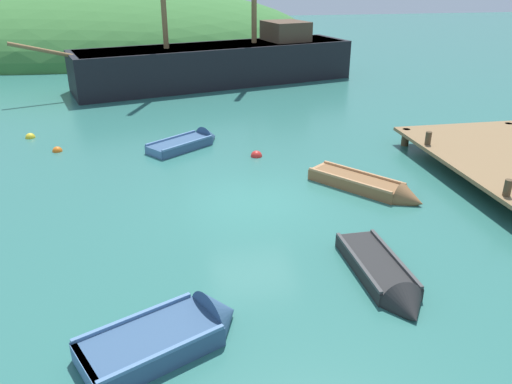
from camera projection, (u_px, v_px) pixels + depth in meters
ground_plane at (253, 202)px, 14.61m from camera, size 120.00×120.00×0.00m
shore_hill at (88, 45)px, 43.90m from camera, size 39.63×26.11×9.86m
sailing_ship at (219, 69)px, 29.10m from camera, size 18.36×7.63×12.79m
rowboat_center at (190, 143)px, 19.17m from camera, size 2.99×2.61×0.98m
rowboat_near_dock at (175, 335)px, 9.11m from camera, size 3.17×2.39×1.19m
rowboat_far at (385, 280)px, 10.80m from camera, size 1.01×3.19×0.90m
rowboat_portside at (370, 188)px, 15.24m from camera, size 2.95×3.41×0.86m
buoy_orange at (58, 151)px, 18.63m from camera, size 0.36×0.36×0.36m
buoy_yellow at (30, 138)px, 20.11m from camera, size 0.38×0.38×0.38m
buoy_red at (256, 156)px, 18.13m from camera, size 0.42×0.42×0.42m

